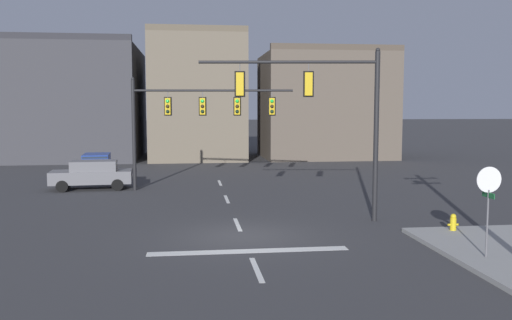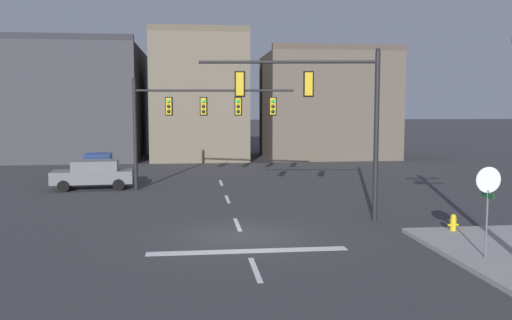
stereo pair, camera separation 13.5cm
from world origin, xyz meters
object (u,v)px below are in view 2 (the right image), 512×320
(signal_mast_near_side, at_px, (325,105))
(fire_hydrant, at_px, (453,226))
(car_lot_nearside, at_px, (99,165))
(car_lot_middle, at_px, (93,174))
(signal_mast_far_side, at_px, (192,113))
(stop_sign, at_px, (488,190))

(signal_mast_near_side, distance_m, fire_hydrant, 6.58)
(car_lot_nearside, bearing_deg, car_lot_middle, -84.00)
(signal_mast_near_side, xyz_separation_m, fire_hydrant, (4.03, -2.89, -4.33))
(signal_mast_far_side, bearing_deg, signal_mast_near_side, -59.85)
(car_lot_nearside, height_order, fire_hydrant, car_lot_nearside)
(car_lot_middle, bearing_deg, car_lot_nearside, 96.00)
(stop_sign, distance_m, fire_hydrant, 3.99)
(signal_mast_near_side, height_order, car_lot_middle, signal_mast_near_side)
(signal_mast_near_side, distance_m, signal_mast_far_side, 10.37)
(signal_mast_far_side, height_order, car_lot_middle, signal_mast_far_side)
(signal_mast_near_side, relative_size, car_lot_middle, 1.55)
(signal_mast_far_side, bearing_deg, car_lot_nearside, 136.25)
(signal_mast_far_side, bearing_deg, stop_sign, -61.00)
(car_lot_middle, xyz_separation_m, fire_hydrant, (14.79, -12.91, -0.53))
(fire_hydrant, bearing_deg, signal_mast_near_side, 144.34)
(signal_mast_far_side, bearing_deg, car_lot_middle, 169.24)
(signal_mast_near_side, distance_m, car_lot_middle, 15.18)
(signal_mast_far_side, relative_size, stop_sign, 3.10)
(signal_mast_near_side, xyz_separation_m, car_lot_nearside, (-11.26, 14.76, -3.80))
(car_lot_middle, distance_m, fire_hydrant, 19.64)
(signal_mast_near_side, height_order, stop_sign, signal_mast_near_side)
(signal_mast_near_side, distance_m, stop_sign, 7.59)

